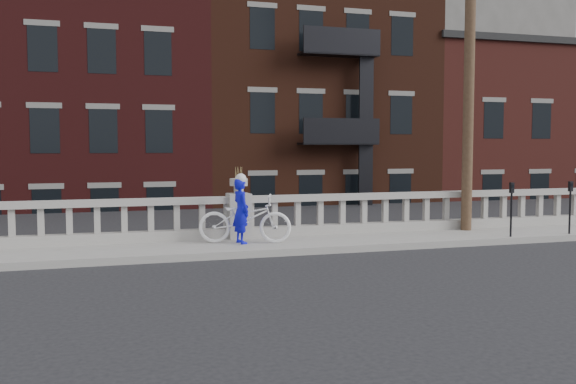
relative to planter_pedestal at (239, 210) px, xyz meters
name	(u,v)px	position (x,y,z in m)	size (l,w,h in m)	color
ground	(285,275)	(0.00, -3.95, -0.83)	(120.00, 120.00, 0.00)	black
sidewalk	(248,247)	(0.00, -0.95, -0.76)	(32.00, 2.20, 0.15)	gray
balustrade	(239,218)	(0.00, 0.00, -0.19)	(28.00, 0.34, 1.03)	gray
planter_pedestal	(239,210)	(0.00, 0.00, 0.00)	(0.55, 0.55, 1.76)	gray
lower_level	(170,142)	(0.56, 19.09, 1.80)	(80.00, 44.00, 20.80)	#605E59
utility_pole	(470,39)	(6.20, -0.35, 4.41)	(1.60, 0.28, 10.00)	#422D1E
parking_meter_b	(511,203)	(6.55, -1.80, 0.17)	(0.10, 0.09, 1.36)	black
parking_meter_c	(570,201)	(8.33, -1.80, 0.17)	(0.10, 0.09, 1.36)	black
bicycle	(245,219)	(-0.04, -0.84, -0.11)	(0.76, 2.17, 1.14)	white
cyclist	(241,211)	(-0.15, -0.88, 0.08)	(0.56, 0.36, 1.52)	#0C0EC2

